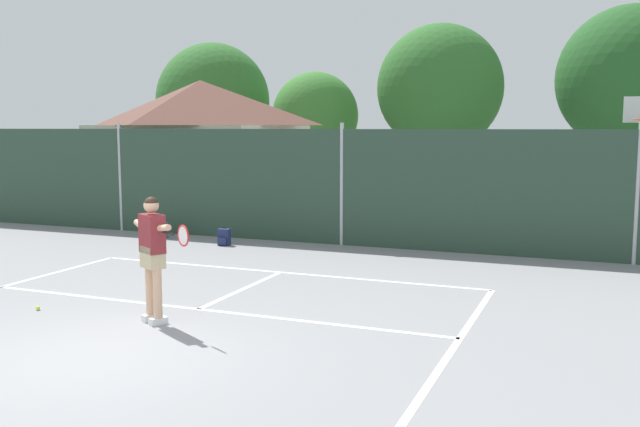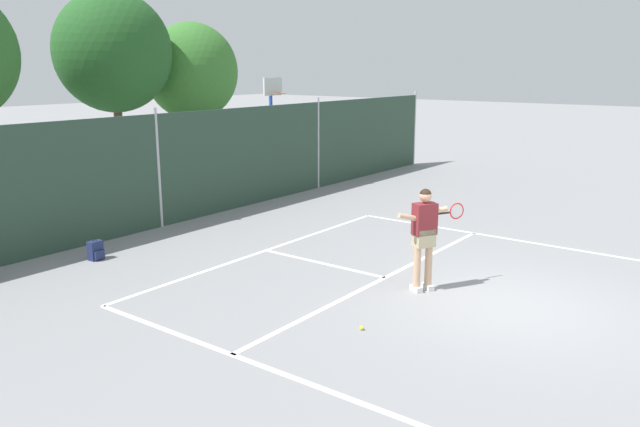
{
  "view_description": "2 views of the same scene",
  "coord_description": "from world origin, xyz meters",
  "px_view_note": "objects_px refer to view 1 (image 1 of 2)",
  "views": [
    {
      "loc": [
        5.75,
        -6.7,
        2.84
      ],
      "look_at": [
        0.73,
        5.79,
        1.17
      ],
      "focal_mm": 39.08,
      "sensor_mm": 36.0,
      "label": 1
    },
    {
      "loc": [
        -9.8,
        -3.35,
        3.91
      ],
      "look_at": [
        -0.43,
        3.7,
        1.16
      ],
      "focal_mm": 35.27,
      "sensor_mm": 36.0,
      "label": 2
    }
  ],
  "objects_px": {
    "tennis_ball": "(38,308)",
    "backpack_navy": "(224,237)",
    "tennis_player": "(153,248)",
    "backpack_grey": "(162,231)"
  },
  "relations": [
    {
      "from": "tennis_player",
      "to": "backpack_grey",
      "type": "bearing_deg",
      "value": 124.0
    },
    {
      "from": "tennis_player",
      "to": "tennis_ball",
      "type": "bearing_deg",
      "value": -177.52
    },
    {
      "from": "tennis_ball",
      "to": "backpack_navy",
      "type": "relative_size",
      "value": 0.14
    },
    {
      "from": "tennis_player",
      "to": "tennis_ball",
      "type": "distance_m",
      "value": 2.38
    },
    {
      "from": "tennis_player",
      "to": "backpack_grey",
      "type": "height_order",
      "value": "tennis_player"
    },
    {
      "from": "backpack_grey",
      "to": "backpack_navy",
      "type": "height_order",
      "value": "same"
    },
    {
      "from": "tennis_ball",
      "to": "backpack_grey",
      "type": "bearing_deg",
      "value": 109.39
    },
    {
      "from": "backpack_navy",
      "to": "tennis_player",
      "type": "bearing_deg",
      "value": -68.81
    },
    {
      "from": "tennis_ball",
      "to": "backpack_navy",
      "type": "height_order",
      "value": "backpack_navy"
    },
    {
      "from": "backpack_grey",
      "to": "backpack_navy",
      "type": "xyz_separation_m",
      "value": [
        2.06,
        -0.39,
        0.0
      ]
    }
  ]
}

